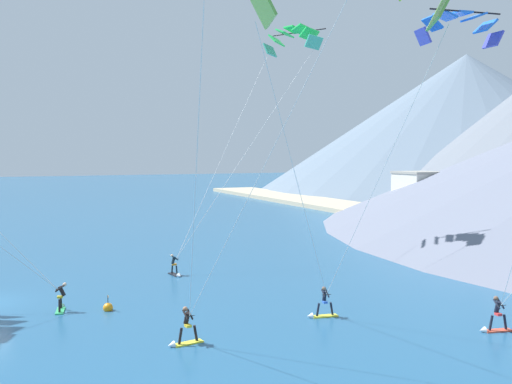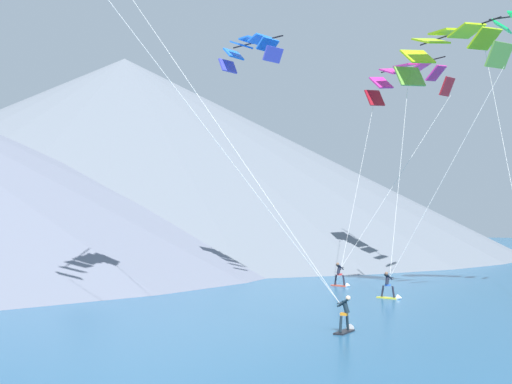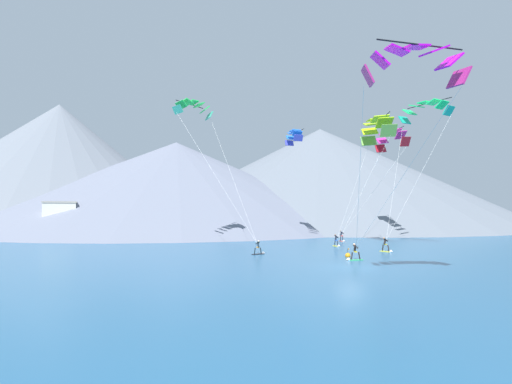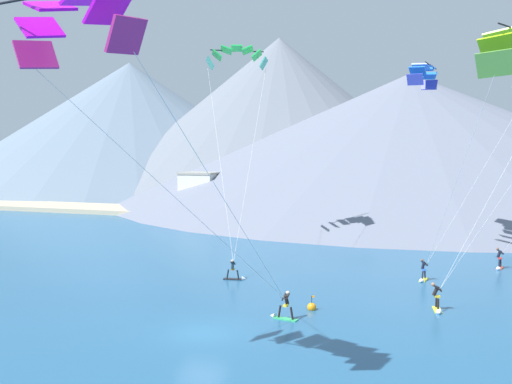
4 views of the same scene
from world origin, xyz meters
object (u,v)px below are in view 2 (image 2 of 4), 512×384
(parafoil_kite_far_left, at_px, (408,78))
(kitesurfer_far_left, at_px, (341,279))
(kitesurfer_far_right, at_px, (391,291))
(kitesurfer_near_trail, at_px, (346,322))
(parafoil_kite_far_right, at_px, (450,48))
(parafoil_kite_distant_high_outer, at_px, (250,49))

(parafoil_kite_far_left, bearing_deg, kitesurfer_far_left, 171.30)
(kitesurfer_far_left, height_order, kitesurfer_far_right, kitesurfer_far_left)
(kitesurfer_far_left, relative_size, kitesurfer_far_right, 1.02)
(kitesurfer_near_trail, height_order, parafoil_kite_far_right, parafoil_kite_far_right)
(kitesurfer_near_trail, height_order, parafoil_kite_distant_high_outer, parafoil_kite_distant_high_outer)
(kitesurfer_far_left, height_order, parafoil_kite_far_right, parafoil_kite_far_right)
(parafoil_kite_far_left, height_order, parafoil_kite_far_right, parafoil_kite_far_left)
(kitesurfer_near_trail, xyz_separation_m, parafoil_kite_distant_high_outer, (12.48, 14.48, 16.30))
(kitesurfer_near_trail, xyz_separation_m, kitesurfer_far_left, (19.04, 11.06, 0.12))
(kitesurfer_near_trail, height_order, parafoil_kite_far_left, parafoil_kite_far_left)
(kitesurfer_far_right, bearing_deg, parafoil_kite_far_right, -18.17)
(parafoil_kite_distant_high_outer, bearing_deg, kitesurfer_near_trail, -130.77)
(kitesurfer_near_trail, distance_m, parafoil_kite_far_left, 33.69)
(kitesurfer_near_trail, bearing_deg, parafoil_kite_far_right, 7.84)
(parafoil_kite_far_right, bearing_deg, kitesurfer_far_left, 88.82)
(parafoil_kite_far_right, distance_m, parafoil_kite_distant_high_outer, 13.49)
(kitesurfer_far_right, distance_m, parafoil_kite_far_right, 16.88)
(parafoil_kite_far_left, bearing_deg, kitesurfer_far_right, -159.89)
(parafoil_kite_distant_high_outer, bearing_deg, parafoil_kite_far_left, -17.22)
(kitesurfer_far_left, height_order, parafoil_kite_far_left, parafoil_kite_far_left)
(kitesurfer_near_trail, bearing_deg, kitesurfer_far_left, 30.16)
(kitesurfer_far_left, height_order, parafoil_kite_distant_high_outer, parafoil_kite_distant_high_outer)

